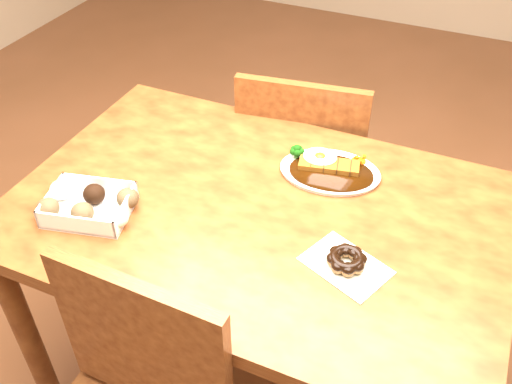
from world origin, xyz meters
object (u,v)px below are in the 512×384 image
at_px(table, 257,237).
at_px(chair_far, 304,168).
at_px(pon_de_ring, 346,260).
at_px(katsu_curry_plate, 329,169).
at_px(donut_box, 89,204).

height_order(table, chair_far, chair_far).
bearing_deg(pon_de_ring, katsu_curry_plate, 114.78).
relative_size(katsu_curry_plate, pon_de_ring, 1.32).
relative_size(table, donut_box, 5.07).
distance_m(katsu_curry_plate, pon_de_ring, 0.33).
distance_m(chair_far, donut_box, 0.83).
distance_m(chair_far, katsu_curry_plate, 0.47).
bearing_deg(table, chair_far, 96.16).
relative_size(table, pon_de_ring, 5.65).
bearing_deg(chair_far, katsu_curry_plate, 109.04).
bearing_deg(chair_far, donut_box, 58.81).
bearing_deg(pon_de_ring, table, 158.72).
relative_size(chair_far, donut_box, 3.68).
bearing_deg(donut_box, table, 26.47).
bearing_deg(table, donut_box, -153.53).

